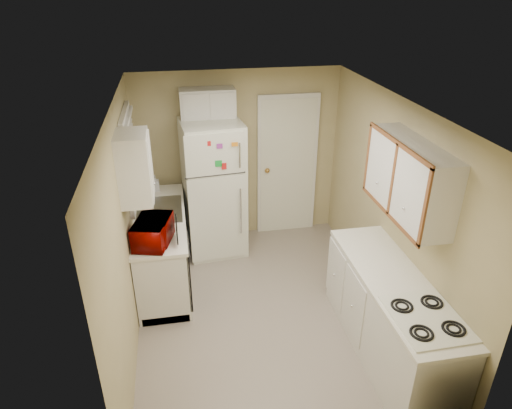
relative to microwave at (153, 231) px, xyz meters
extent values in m
plane|color=#AEA090|center=(1.15, -0.28, -1.05)|extent=(3.80, 3.80, 0.00)
plane|color=white|center=(1.15, -0.28, 1.35)|extent=(3.80, 3.80, 0.00)
plane|color=tan|center=(-0.25, -0.28, 0.15)|extent=(3.80, 3.80, 0.00)
plane|color=tan|center=(2.55, -0.28, 0.15)|extent=(3.80, 3.80, 0.00)
plane|color=tan|center=(1.15, 1.62, 0.15)|extent=(2.80, 2.80, 0.00)
plane|color=tan|center=(1.15, -2.18, 0.15)|extent=(2.80, 2.80, 0.00)
cube|color=silver|center=(0.05, 0.62, -0.60)|extent=(0.60, 1.80, 0.90)
cube|color=black|center=(0.34, 0.02, -0.56)|extent=(0.03, 0.58, 0.72)
cube|color=gray|center=(0.05, 0.77, -0.19)|extent=(0.54, 0.74, 0.16)
imported|color=#8F0500|center=(0.00, 0.00, 0.00)|extent=(0.56, 0.40, 0.33)
imported|color=silver|center=(0.00, 1.36, -0.05)|extent=(0.10, 0.10, 0.22)
cube|color=silver|center=(-0.21, 0.77, 0.55)|extent=(0.10, 0.98, 1.08)
cube|color=silver|center=(-0.10, -0.06, 0.75)|extent=(0.30, 0.45, 0.70)
cube|color=silver|center=(0.76, 1.24, -0.13)|extent=(0.82, 0.81, 1.84)
cube|color=silver|center=(0.75, 1.47, 0.95)|extent=(0.70, 0.30, 0.40)
cube|color=silver|center=(1.85, 1.58, -0.03)|extent=(0.86, 0.06, 2.08)
cube|color=silver|center=(2.25, -1.08, -0.60)|extent=(0.60, 2.00, 0.90)
cube|color=silver|center=(2.26, -1.63, -0.63)|extent=(0.57, 0.70, 0.84)
cube|color=silver|center=(2.40, -0.78, 0.75)|extent=(0.30, 1.20, 0.70)
camera|label=1|loc=(0.33, -4.30, 2.42)|focal=32.00mm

